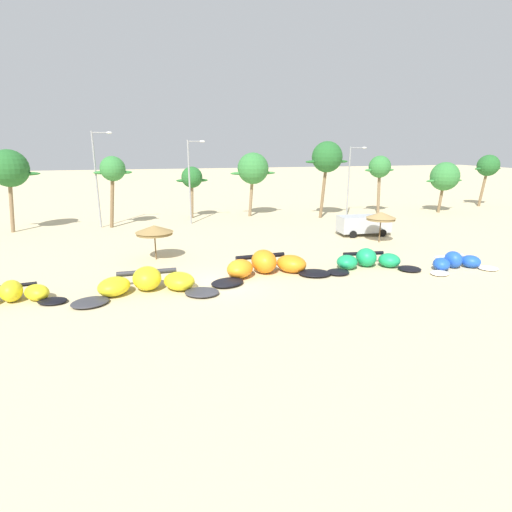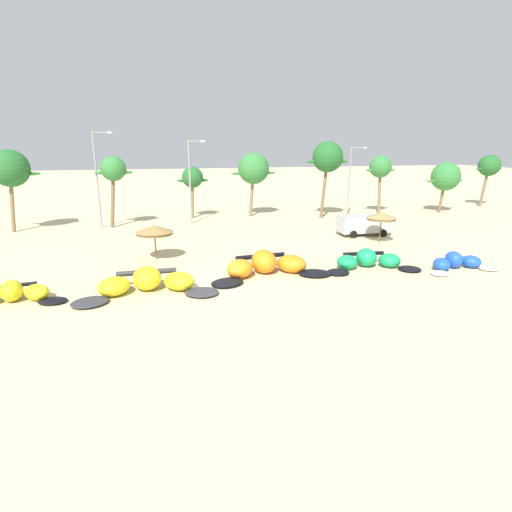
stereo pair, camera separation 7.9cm
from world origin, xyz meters
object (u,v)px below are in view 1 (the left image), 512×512
at_px(palm_center_left, 253,169).
at_px(palm_right, 445,177).
at_px(kite_far_left, 11,295).
at_px(palm_rightmost, 488,166).
at_px(kite_left_of_center, 266,266).
at_px(parked_van, 362,224).
at_px(lamppost_west_center, 191,178).
at_px(beach_umbrella_middle, 381,216).
at_px(palm_left_of_gap, 192,178).
at_px(lamppost_west, 98,175).
at_px(kite_right_of_center, 456,263).
at_px(lamppost_east_center, 350,177).
at_px(beach_umbrella_near_van, 154,230).
at_px(palm_center_right, 327,158).
at_px(palm_right_of_gap, 380,168).
at_px(kite_center, 368,261).
at_px(palm_left, 113,170).
at_px(palm_leftmost, 9,169).
at_px(kite_left, 147,283).

distance_m(palm_center_left, palm_right, 24.13).
bearing_deg(kite_far_left, palm_rightmost, 23.90).
height_order(kite_left_of_center, palm_rightmost, palm_rightmost).
xyz_separation_m(parked_van, lamppost_west_center, (-14.92, 10.00, 3.85)).
xyz_separation_m(kite_far_left, beach_umbrella_middle, (26.86, 7.49, 1.89)).
bearing_deg(palm_left_of_gap, kite_left_of_center, -84.44).
xyz_separation_m(beach_umbrella_middle, palm_right, (16.59, 12.76, 2.13)).
bearing_deg(beach_umbrella_middle, lamppost_west_center, 138.61).
xyz_separation_m(palm_center_left, lamppost_west, (-16.88, -2.84, -0.21)).
height_order(parked_van, palm_left_of_gap, palm_left_of_gap).
bearing_deg(kite_right_of_center, lamppost_east_center, 81.98).
xyz_separation_m(beach_umbrella_near_van, palm_center_right, (19.73, 13.64, 4.65)).
bearing_deg(lamppost_west_center, beach_umbrella_middle, -41.39).
height_order(lamppost_west, lamppost_east_center, lamppost_west).
height_order(palm_left_of_gap, palm_right_of_gap, palm_right_of_gap).
bearing_deg(lamppost_east_center, kite_center, -113.79).
distance_m(palm_left, palm_rightmost, 48.81).
relative_size(palm_leftmost, palm_right_of_gap, 1.12).
height_order(kite_far_left, lamppost_east_center, lamppost_east_center).
relative_size(kite_left_of_center, palm_left, 1.17).
xyz_separation_m(kite_right_of_center, palm_right_of_gap, (7.32, 22.45, 5.17)).
bearing_deg(palm_left, palm_leftmost, -179.76).
bearing_deg(kite_left, beach_umbrella_near_van, 84.74).
relative_size(palm_center_left, palm_center_right, 0.86).
relative_size(palm_left, palm_center_left, 0.97).
bearing_deg(beach_umbrella_middle, palm_center_right, 87.19).
height_order(palm_leftmost, palm_left_of_gap, palm_leftmost).
relative_size(kite_right_of_center, lamppost_east_center, 0.69).
distance_m(kite_left_of_center, palm_right_of_gap, 29.16).
bearing_deg(kite_center, palm_right_of_gap, 57.74).
bearing_deg(kite_far_left, palm_left, 78.50).
xyz_separation_m(kite_left_of_center, kite_right_of_center, (13.00, -2.16, -0.15)).
distance_m(kite_left, kite_center, 14.89).
distance_m(parked_van, lamppost_west, 26.61).
bearing_deg(palm_leftmost, palm_right, -0.40).
bearing_deg(lamppost_east_center, kite_left_of_center, -129.42).
distance_m(palm_rightmost, lamppost_east_center, 22.34).
distance_m(palm_left, palm_right_of_gap, 30.84).
height_order(kite_center, lamppost_west, lamppost_west).
height_order(parked_van, palm_right, palm_right).
bearing_deg(palm_center_left, parked_van, -60.73).
xyz_separation_m(palm_left, lamppost_east_center, (26.55, 0.19, -1.19)).
bearing_deg(kite_left_of_center, palm_left_of_gap, 95.56).
relative_size(kite_right_of_center, palm_leftmost, 0.71).
relative_size(kite_far_left, parked_van, 1.20).
relative_size(kite_far_left, palm_left_of_gap, 1.00).
bearing_deg(palm_right_of_gap, kite_far_left, -148.36).
bearing_deg(lamppost_west_center, kite_center, -63.09).
distance_m(beach_umbrella_middle, palm_rightmost, 30.72).
relative_size(kite_far_left, beach_umbrella_middle, 2.19).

